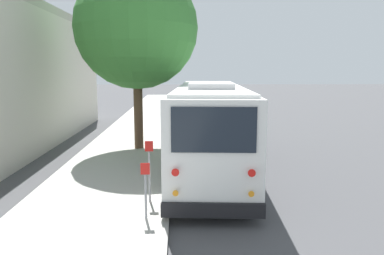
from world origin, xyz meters
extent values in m
plane|color=#474749|center=(0.00, 0.00, 0.00)|extent=(160.00, 160.00, 0.00)
cube|color=#B2AFA8|center=(0.00, 3.59, 0.07)|extent=(80.00, 3.95, 0.15)
cube|color=#9D9A94|center=(0.00, 1.55, 0.07)|extent=(80.00, 0.14, 0.15)
cube|color=white|center=(0.90, 0.06, 1.65)|extent=(11.04, 3.16, 2.77)
cube|color=black|center=(0.90, 0.06, 0.40)|extent=(11.10, 3.21, 0.28)
cube|color=black|center=(0.90, 0.06, 2.26)|extent=(10.16, 3.19, 1.32)
cube|color=black|center=(6.36, -0.30, 2.26)|extent=(0.17, 2.13, 1.39)
cube|color=black|center=(-4.56, 0.43, 2.36)|extent=(0.16, 1.95, 1.06)
cube|color=black|center=(6.36, -0.30, 2.90)|extent=(0.16, 1.75, 0.22)
cube|color=white|center=(0.90, 0.06, 3.08)|extent=(10.36, 2.89, 0.10)
cube|color=silver|center=(-1.04, 0.19, 3.20)|extent=(2.09, 1.51, 0.20)
cube|color=black|center=(6.39, -0.31, 0.44)|extent=(0.26, 2.46, 0.36)
cube|color=black|center=(-4.59, 0.43, 0.44)|extent=(0.26, 2.46, 0.36)
cylinder|color=red|center=(-4.59, 1.31, 1.37)|extent=(0.04, 0.18, 0.18)
cylinder|color=orange|center=(-4.59, 1.31, 0.87)|extent=(0.04, 0.14, 0.14)
cylinder|color=red|center=(-4.71, -0.44, 1.37)|extent=(0.04, 0.18, 0.18)
cylinder|color=orange|center=(-4.71, -0.44, 0.87)|extent=(0.04, 0.14, 0.14)
cube|color=white|center=(6.50, 0.50, 0.61)|extent=(0.06, 0.32, 0.18)
cube|color=white|center=(6.39, -1.12, 0.61)|extent=(0.06, 0.32, 0.18)
cube|color=black|center=(6.10, 1.09, 2.52)|extent=(0.07, 0.10, 0.24)
cylinder|color=black|center=(4.19, 0.91, 0.48)|extent=(0.97, 0.36, 0.96)
cylinder|color=slate|center=(4.19, 0.91, 0.48)|extent=(0.45, 0.35, 0.43)
cylinder|color=black|center=(4.05, -1.22, 0.48)|extent=(0.97, 0.36, 0.96)
cylinder|color=slate|center=(4.05, -1.22, 0.48)|extent=(0.45, 0.35, 0.43)
cylinder|color=black|center=(-2.08, 1.33, 0.48)|extent=(0.97, 0.36, 0.96)
cylinder|color=slate|center=(-2.08, 1.33, 0.48)|extent=(0.45, 0.35, 0.43)
cylinder|color=black|center=(-2.22, -0.79, 0.48)|extent=(0.97, 0.36, 0.96)
cylinder|color=slate|center=(-2.22, -0.79, 0.48)|extent=(0.45, 0.35, 0.43)
cube|color=maroon|center=(14.09, 0.26, 0.49)|extent=(4.43, 1.90, 0.65)
cube|color=black|center=(13.97, 0.26, 1.05)|extent=(2.12, 1.58, 0.48)
cube|color=maroon|center=(13.97, 0.26, 1.29)|extent=(2.04, 1.54, 0.05)
cube|color=black|center=(16.29, 0.34, 0.27)|extent=(0.14, 1.69, 0.20)
cube|color=black|center=(11.88, 0.18, 0.27)|extent=(0.14, 1.69, 0.20)
cylinder|color=black|center=(15.43, 1.11, 0.33)|extent=(0.67, 0.22, 0.66)
cylinder|color=slate|center=(15.43, 1.11, 0.33)|extent=(0.31, 0.23, 0.30)
cylinder|color=black|center=(15.49, -0.48, 0.33)|extent=(0.67, 0.22, 0.66)
cylinder|color=slate|center=(15.49, -0.48, 0.33)|extent=(0.31, 0.23, 0.30)
cylinder|color=black|center=(12.68, 1.01, 0.33)|extent=(0.67, 0.22, 0.66)
cylinder|color=slate|center=(12.68, 1.01, 0.33)|extent=(0.31, 0.23, 0.30)
cylinder|color=black|center=(12.74, -0.58, 0.33)|extent=(0.67, 0.22, 0.66)
cylinder|color=slate|center=(12.74, -0.58, 0.33)|extent=(0.31, 0.23, 0.30)
cube|color=silver|center=(20.07, 0.32, 0.47)|extent=(4.46, 1.65, 0.63)
cube|color=black|center=(19.95, 0.32, 1.03)|extent=(2.11, 1.42, 0.48)
cube|color=silver|center=(19.95, 0.32, 1.27)|extent=(2.03, 1.39, 0.05)
cube|color=black|center=(22.32, 0.31, 0.26)|extent=(0.08, 1.59, 0.20)
cube|color=black|center=(17.82, 0.32, 0.26)|extent=(0.08, 1.59, 0.20)
cylinder|color=black|center=(21.48, 1.06, 0.32)|extent=(0.64, 0.20, 0.64)
cylinder|color=slate|center=(21.48, 1.06, 0.32)|extent=(0.29, 0.22, 0.29)
cylinder|color=black|center=(21.48, -0.43, 0.32)|extent=(0.64, 0.20, 0.64)
cylinder|color=slate|center=(21.48, -0.43, 0.32)|extent=(0.29, 0.22, 0.29)
cylinder|color=black|center=(18.67, 1.07, 0.32)|extent=(0.64, 0.20, 0.64)
cylinder|color=slate|center=(18.67, 1.07, 0.32)|extent=(0.29, 0.22, 0.29)
cylinder|color=black|center=(18.66, -0.43, 0.32)|extent=(0.64, 0.20, 0.64)
cylinder|color=slate|center=(18.66, -0.43, 0.32)|extent=(0.29, 0.22, 0.29)
cube|color=tan|center=(26.64, 0.55, 0.48)|extent=(4.64, 1.97, 0.63)
cube|color=black|center=(26.52, 0.54, 1.03)|extent=(2.25, 1.56, 0.48)
cube|color=tan|center=(26.52, 0.54, 1.27)|extent=(2.16, 1.52, 0.05)
cube|color=black|center=(28.92, 0.73, 0.26)|extent=(0.20, 1.57, 0.20)
cube|color=black|center=(24.36, 0.38, 0.26)|extent=(0.20, 1.57, 0.20)
cylinder|color=black|center=(28.01, 1.40, 0.32)|extent=(0.66, 0.25, 0.64)
cylinder|color=slate|center=(28.01, 1.40, 0.32)|extent=(0.31, 0.24, 0.29)
cylinder|color=black|center=(28.12, -0.06, 0.32)|extent=(0.66, 0.25, 0.64)
cylinder|color=slate|center=(28.12, -0.06, 0.32)|extent=(0.31, 0.24, 0.29)
cylinder|color=black|center=(25.16, 1.17, 0.32)|extent=(0.66, 0.25, 0.64)
cylinder|color=slate|center=(25.16, 1.17, 0.32)|extent=(0.31, 0.24, 0.29)
cylinder|color=black|center=(25.27, -0.29, 0.32)|extent=(0.66, 0.25, 0.64)
cylinder|color=slate|center=(25.27, -0.29, 0.32)|extent=(0.31, 0.24, 0.29)
cube|color=#A8AAAF|center=(33.08, 0.61, 0.50)|extent=(4.44, 1.66, 0.65)
cube|color=black|center=(32.97, 0.61, 1.06)|extent=(2.11, 1.42, 0.48)
cube|color=#A8AAAF|center=(32.97, 0.61, 1.30)|extent=(2.03, 1.39, 0.05)
cube|color=black|center=(35.32, 0.63, 0.27)|extent=(0.09, 1.58, 0.20)
cube|color=black|center=(30.85, 0.59, 0.27)|extent=(0.09, 1.58, 0.20)
cylinder|color=black|center=(34.48, 1.36, 0.34)|extent=(0.67, 0.21, 0.67)
cylinder|color=slate|center=(34.48, 1.36, 0.34)|extent=(0.30, 0.22, 0.30)
cylinder|color=black|center=(34.49, -0.11, 0.34)|extent=(0.67, 0.21, 0.67)
cylinder|color=slate|center=(34.49, -0.11, 0.34)|extent=(0.30, 0.22, 0.30)
cylinder|color=black|center=(31.68, 1.34, 0.34)|extent=(0.67, 0.21, 0.67)
cylinder|color=slate|center=(31.68, 1.34, 0.34)|extent=(0.30, 0.22, 0.30)
cylinder|color=black|center=(31.69, -0.14, 0.34)|extent=(0.67, 0.21, 0.67)
cylinder|color=slate|center=(31.69, -0.14, 0.34)|extent=(0.30, 0.22, 0.30)
cube|color=#19234C|center=(40.19, 0.59, 0.46)|extent=(4.39, 1.88, 0.61)
cube|color=black|center=(40.08, 0.59, 1.00)|extent=(2.12, 1.53, 0.48)
cube|color=#19234C|center=(40.08, 0.59, 1.24)|extent=(2.04, 1.49, 0.05)
cube|color=black|center=(42.36, 0.72, 0.25)|extent=(0.17, 1.59, 0.20)
cube|color=black|center=(38.02, 0.47, 0.25)|extent=(0.17, 1.59, 0.20)
cylinder|color=black|center=(41.50, 1.41, 0.31)|extent=(0.62, 0.24, 0.61)
cylinder|color=slate|center=(41.50, 1.41, 0.31)|extent=(0.29, 0.24, 0.28)
cylinder|color=black|center=(41.59, -0.07, 0.31)|extent=(0.62, 0.24, 0.61)
cylinder|color=slate|center=(41.59, -0.07, 0.31)|extent=(0.29, 0.24, 0.28)
cylinder|color=black|center=(38.79, 1.25, 0.31)|extent=(0.62, 0.24, 0.61)
cylinder|color=slate|center=(38.79, 1.25, 0.31)|extent=(0.29, 0.24, 0.28)
cylinder|color=black|center=(38.87, -0.23, 0.31)|extent=(0.62, 0.24, 0.61)
cylinder|color=slate|center=(38.87, -0.23, 0.31)|extent=(0.29, 0.24, 0.28)
cylinder|color=brown|center=(3.96, 3.04, 1.90)|extent=(0.41, 0.41, 3.50)
sphere|color=#387A33|center=(3.96, 3.04, 5.53)|extent=(5.39, 5.39, 5.39)
cylinder|color=gray|center=(-4.30, 2.03, 0.70)|extent=(0.06, 0.06, 1.10)
cube|color=red|center=(-4.30, 2.03, 1.39)|extent=(0.02, 0.22, 0.28)
cylinder|color=gray|center=(-3.06, 2.03, 0.84)|extent=(0.06, 0.06, 1.39)
cube|color=red|center=(-3.06, 2.03, 1.68)|extent=(0.02, 0.22, 0.28)
cylinder|color=#99999E|center=(9.18, 2.16, 0.47)|extent=(0.22, 0.22, 0.65)
sphere|color=#99999E|center=(9.18, 2.16, 0.86)|extent=(0.20, 0.20, 0.20)
cube|color=#A9A497|center=(4.09, 7.35, 6.55)|extent=(21.43, 0.30, 0.40)
camera|label=1|loc=(-12.94, 1.24, 3.73)|focal=35.00mm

